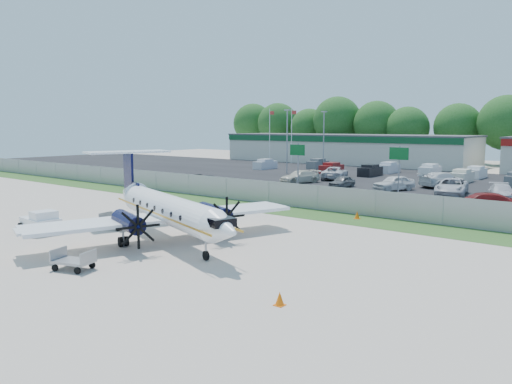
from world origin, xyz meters
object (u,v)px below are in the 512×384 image
Objects in this scene: aircraft at (167,209)px; pushback_tug at (41,222)px; baggage_cart_far at (116,222)px; baggage_cart_near at (73,260)px.

aircraft is 5.74× the size of pushback_tug.
aircraft is 5.59m from baggage_cart_far.
baggage_cart_near is 9.54m from baggage_cart_far.
pushback_tug is at bearing -124.45° from baggage_cart_far.
aircraft is 7.74× the size of baggage_cart_far.
baggage_cart_near is (9.04, -3.26, -0.25)m from pushback_tug.
pushback_tug reaches higher than baggage_cart_near.
baggage_cart_far reaches higher than baggage_cart_near.
aircraft reaches higher than baggage_cart_far.
baggage_cart_near is at bearing -81.06° from aircraft.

